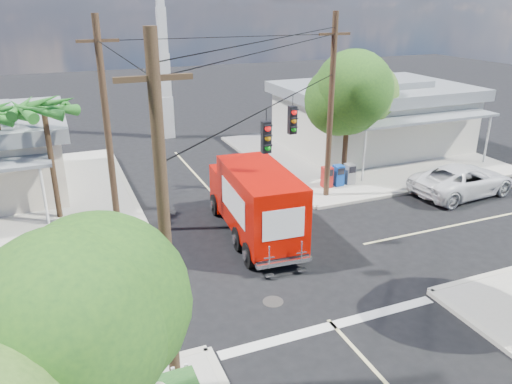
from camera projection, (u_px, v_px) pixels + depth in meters
ground at (276, 262)px, 19.22m from camera, size 120.00×120.00×0.00m
sidewalk_ne at (358, 154)px, 32.44m from camera, size 14.12×14.12×0.14m
road_markings at (293, 281)px, 17.95m from camera, size 32.00×32.00×0.01m
building_ne at (372, 114)px, 33.14m from camera, size 11.80×10.20×4.50m
radio_tower at (164, 58)px, 34.59m from camera, size 0.80×0.80×17.00m
tree_sw_front at (94, 316)px, 8.66m from camera, size 3.88×3.78×6.03m
tree_ne_front at (349, 96)px, 25.88m from camera, size 4.21×4.14×6.66m
tree_ne_back at (366, 97)px, 28.92m from camera, size 3.77×3.66×5.82m
palm_nw_front at (44, 111)px, 21.18m from camera, size 3.01×3.08×5.59m
utility_poles at (220, 139)px, 18.34m from camera, size 12.00×10.68×9.00m
vending_boxes at (338, 175)px, 26.62m from camera, size 1.90×0.50×1.10m
delivery_truck at (255, 201)px, 20.84m from camera, size 2.77×7.38×3.13m
parked_car at (463, 180)px, 25.63m from camera, size 5.91×3.10×1.59m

